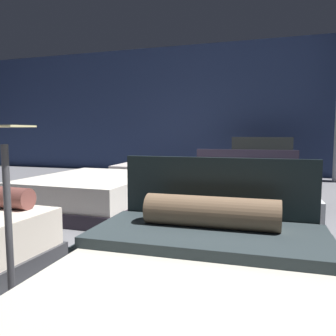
{
  "coord_description": "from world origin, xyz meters",
  "views": [
    {
      "loc": [
        1.45,
        -4.15,
        1.13
      ],
      "look_at": [
        -0.12,
        0.68,
        0.6
      ],
      "focal_mm": 36.41,
      "sensor_mm": 36.0,
      "label": 1
    }
  ],
  "objects_px": {
    "bed_2": "(94,193)",
    "bed_4": "(158,173)",
    "bed_3": "(243,201)",
    "bed_1": "(190,308)",
    "bed_5": "(258,175)",
    "price_sign": "(10,250)"
  },
  "relations": [
    {
      "from": "bed_2",
      "to": "bed_4",
      "type": "bearing_deg",
      "value": 91.17
    },
    {
      "from": "bed_2",
      "to": "bed_3",
      "type": "relative_size",
      "value": 0.93
    },
    {
      "from": "bed_1",
      "to": "bed_5",
      "type": "height_order",
      "value": "bed_5"
    },
    {
      "from": "bed_2",
      "to": "bed_4",
      "type": "relative_size",
      "value": 0.99
    },
    {
      "from": "bed_2",
      "to": "bed_5",
      "type": "distance_m",
      "value": 3.56
    },
    {
      "from": "bed_4",
      "to": "bed_5",
      "type": "bearing_deg",
      "value": -2.46
    },
    {
      "from": "bed_3",
      "to": "bed_4",
      "type": "xyz_separation_m",
      "value": [
        -2.16,
        2.79,
        -0.04
      ]
    },
    {
      "from": "bed_4",
      "to": "price_sign",
      "type": "height_order",
      "value": "price_sign"
    },
    {
      "from": "bed_5",
      "to": "bed_1",
      "type": "bearing_deg",
      "value": -89.98
    },
    {
      "from": "bed_3",
      "to": "bed_4",
      "type": "bearing_deg",
      "value": 124.56
    },
    {
      "from": "bed_1",
      "to": "bed_2",
      "type": "relative_size",
      "value": 1.02
    },
    {
      "from": "price_sign",
      "to": "bed_2",
      "type": "bearing_deg",
      "value": 111.32
    },
    {
      "from": "bed_1",
      "to": "bed_4",
      "type": "bearing_deg",
      "value": 109.49
    },
    {
      "from": "bed_2",
      "to": "bed_4",
      "type": "xyz_separation_m",
      "value": [
        -0.02,
        2.83,
        -0.02
      ]
    },
    {
      "from": "bed_3",
      "to": "bed_1",
      "type": "bearing_deg",
      "value": -92.82
    },
    {
      "from": "bed_1",
      "to": "bed_2",
      "type": "xyz_separation_m",
      "value": [
        -2.16,
        2.77,
        -0.0
      ]
    },
    {
      "from": "bed_3",
      "to": "bed_5",
      "type": "bearing_deg",
      "value": 85.87
    },
    {
      "from": "bed_1",
      "to": "bed_3",
      "type": "xyz_separation_m",
      "value": [
        -0.02,
        2.81,
        0.01
      ]
    },
    {
      "from": "bed_1",
      "to": "bed_3",
      "type": "distance_m",
      "value": 2.81
    },
    {
      "from": "bed_2",
      "to": "bed_3",
      "type": "height_order",
      "value": "bed_3"
    },
    {
      "from": "bed_4",
      "to": "price_sign",
      "type": "distance_m",
      "value": 5.79
    },
    {
      "from": "bed_1",
      "to": "bed_4",
      "type": "xyz_separation_m",
      "value": [
        -2.18,
        5.6,
        -0.03
      ]
    }
  ]
}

